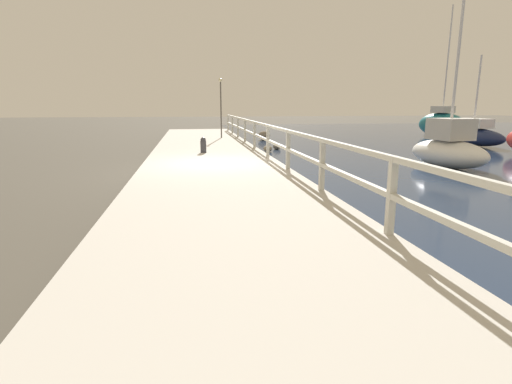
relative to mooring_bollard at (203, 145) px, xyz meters
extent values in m
plane|color=#4C473D|center=(0.18, -2.79, -0.58)|extent=(120.00, 120.00, 0.00)
cube|color=beige|center=(0.18, -2.79, -0.43)|extent=(4.26, 36.00, 0.28)
cube|color=beige|center=(2.21, -10.16, 0.25)|extent=(0.10, 0.10, 1.09)
cube|color=beige|center=(2.21, -7.21, 0.25)|extent=(0.10, 0.10, 1.09)
cube|color=beige|center=(2.21, -4.27, 0.25)|extent=(0.10, 0.10, 1.09)
cube|color=beige|center=(2.21, -1.32, 0.25)|extent=(0.10, 0.10, 1.09)
cube|color=beige|center=(2.21, 1.62, 0.25)|extent=(0.10, 0.10, 1.09)
cube|color=beige|center=(2.21, 4.57, 0.25)|extent=(0.10, 0.10, 1.09)
cube|color=beige|center=(2.21, 7.51, 0.25)|extent=(0.10, 0.10, 1.09)
cube|color=beige|center=(2.21, 10.46, 0.25)|extent=(0.10, 0.10, 1.09)
cube|color=beige|center=(2.21, 13.41, 0.25)|extent=(0.10, 0.10, 1.09)
cube|color=beige|center=(2.21, -2.79, 0.76)|extent=(0.09, 32.50, 0.08)
cube|color=beige|center=(2.21, -2.79, 0.25)|extent=(0.09, 32.50, 0.08)
ellipsoid|color=slate|center=(3.54, 3.27, -0.44)|extent=(0.37, 0.33, 0.27)
ellipsoid|color=gray|center=(2.91, 2.24, -0.43)|extent=(0.39, 0.35, 0.30)
ellipsoid|color=slate|center=(3.88, 8.37, -0.31)|extent=(0.71, 0.64, 0.53)
cylinder|color=#333338|center=(0.00, 0.00, -0.07)|extent=(0.22, 0.22, 0.44)
sphere|color=#333338|center=(0.00, 0.00, 0.19)|extent=(0.20, 0.20, 0.20)
cylinder|color=#514C47|center=(1.22, 6.89, 1.19)|extent=(0.07, 0.07, 2.96)
sphere|color=beige|center=(1.22, 6.89, 2.77)|extent=(0.21, 0.21, 0.21)
ellipsoid|color=#192347|center=(13.82, 3.39, -0.12)|extent=(1.19, 4.45, 0.91)
cube|color=silver|center=(13.82, 3.39, 0.57)|extent=(0.82, 2.00, 0.46)
cylinder|color=silver|center=(13.82, 3.39, 2.11)|extent=(0.09, 0.09, 3.54)
ellipsoid|color=white|center=(7.96, -3.13, -0.11)|extent=(1.86, 3.25, 0.92)
cube|color=beige|center=(7.96, -3.13, 0.70)|extent=(1.18, 1.29, 0.69)
cylinder|color=silver|center=(7.96, -3.13, 3.36)|extent=(0.09, 0.09, 6.01)
ellipsoid|color=#1E707A|center=(15.73, 8.89, 0.20)|extent=(2.53, 3.66, 1.54)
cube|color=beige|center=(15.73, 8.89, 1.18)|extent=(1.35, 1.36, 0.42)
cylinder|color=silver|center=(15.73, 8.89, 4.23)|extent=(0.09, 0.09, 6.51)
camera|label=1|loc=(-0.49, -15.11, 1.47)|focal=28.00mm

